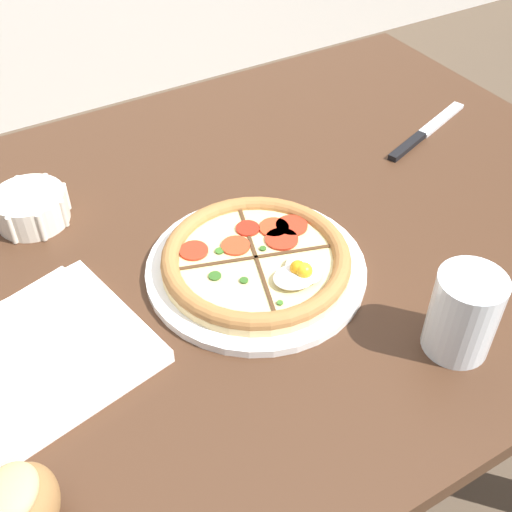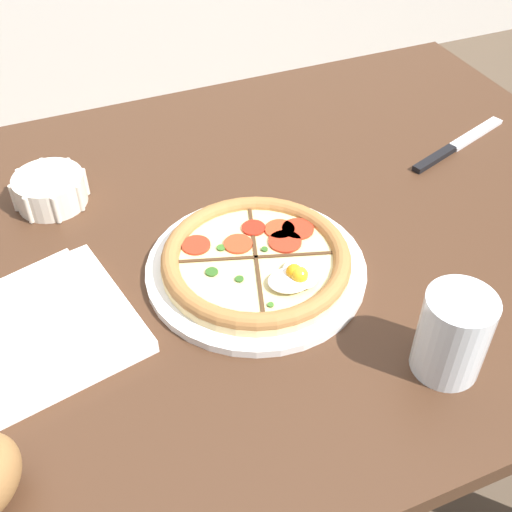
{
  "view_description": "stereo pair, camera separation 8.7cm",
  "coord_description": "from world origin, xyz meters",
  "px_view_note": "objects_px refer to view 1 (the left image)",
  "views": [
    {
      "loc": [
        -0.41,
        -0.64,
        1.39
      ],
      "look_at": [
        -0.08,
        -0.08,
        0.81
      ],
      "focal_mm": 45.0,
      "sensor_mm": 36.0,
      "label": 1
    },
    {
      "loc": [
        -0.33,
        -0.68,
        1.39
      ],
      "look_at": [
        -0.08,
        -0.08,
        0.81
      ],
      "focal_mm": 45.0,
      "sensor_mm": 36.0,
      "label": 2
    }
  ],
  "objects_px": {
    "knife_main": "(426,131)",
    "water_glass": "(462,317)",
    "bread_piece_near": "(15,512)",
    "dining_table": "(272,275)",
    "pizza": "(257,262)",
    "ramekin_bowl": "(31,207)",
    "napkin_folded": "(34,356)"
  },
  "relations": [
    {
      "from": "water_glass",
      "to": "napkin_folded",
      "type": "bearing_deg",
      "value": 153.01
    },
    {
      "from": "napkin_folded",
      "to": "water_glass",
      "type": "bearing_deg",
      "value": -26.99
    },
    {
      "from": "ramekin_bowl",
      "to": "napkin_folded",
      "type": "height_order",
      "value": "ramekin_bowl"
    },
    {
      "from": "dining_table",
      "to": "bread_piece_near",
      "type": "xyz_separation_m",
      "value": [
        -0.46,
        -0.29,
        0.16
      ]
    },
    {
      "from": "knife_main",
      "to": "dining_table",
      "type": "bearing_deg",
      "value": 172.29
    },
    {
      "from": "water_glass",
      "to": "ramekin_bowl",
      "type": "bearing_deg",
      "value": 126.79
    },
    {
      "from": "pizza",
      "to": "bread_piece_near",
      "type": "distance_m",
      "value": 0.43
    },
    {
      "from": "ramekin_bowl",
      "to": "bread_piece_near",
      "type": "xyz_separation_m",
      "value": [
        -0.15,
        -0.47,
        0.02
      ]
    },
    {
      "from": "dining_table",
      "to": "napkin_folded",
      "type": "xyz_separation_m",
      "value": [
        -0.39,
        -0.09,
        0.13
      ]
    },
    {
      "from": "ramekin_bowl",
      "to": "napkin_folded",
      "type": "xyz_separation_m",
      "value": [
        -0.08,
        -0.28,
        -0.01
      ]
    },
    {
      "from": "pizza",
      "to": "napkin_folded",
      "type": "xyz_separation_m",
      "value": [
        -0.31,
        -0.0,
        -0.0
      ]
    },
    {
      "from": "dining_table",
      "to": "knife_main",
      "type": "xyz_separation_m",
      "value": [
        0.37,
        0.08,
        0.12
      ]
    },
    {
      "from": "bread_piece_near",
      "to": "water_glass",
      "type": "bearing_deg",
      "value": -3.61
    },
    {
      "from": "napkin_folded",
      "to": "bread_piece_near",
      "type": "bearing_deg",
      "value": -109.05
    },
    {
      "from": "dining_table",
      "to": "water_glass",
      "type": "bearing_deg",
      "value": -77.97
    },
    {
      "from": "ramekin_bowl",
      "to": "napkin_folded",
      "type": "relative_size",
      "value": 0.4
    },
    {
      "from": "pizza",
      "to": "knife_main",
      "type": "xyz_separation_m",
      "value": [
        0.45,
        0.16,
        -0.01
      ]
    },
    {
      "from": "knife_main",
      "to": "water_glass",
      "type": "bearing_deg",
      "value": -146.95
    },
    {
      "from": "knife_main",
      "to": "water_glass",
      "type": "xyz_separation_m",
      "value": [
        -0.31,
        -0.39,
        0.05
      ]
    },
    {
      "from": "bread_piece_near",
      "to": "water_glass",
      "type": "xyz_separation_m",
      "value": [
        0.52,
        -0.03,
        0.0
      ]
    },
    {
      "from": "pizza",
      "to": "ramekin_bowl",
      "type": "distance_m",
      "value": 0.36
    },
    {
      "from": "pizza",
      "to": "ramekin_bowl",
      "type": "xyz_separation_m",
      "value": [
        -0.23,
        0.27,
        0.01
      ]
    },
    {
      "from": "knife_main",
      "to": "water_glass",
      "type": "distance_m",
      "value": 0.5
    },
    {
      "from": "dining_table",
      "to": "pizza",
      "type": "bearing_deg",
      "value": -133.25
    },
    {
      "from": "ramekin_bowl",
      "to": "water_glass",
      "type": "xyz_separation_m",
      "value": [
        0.38,
        -0.51,
        0.02
      ]
    },
    {
      "from": "napkin_folded",
      "to": "bread_piece_near",
      "type": "distance_m",
      "value": 0.21
    },
    {
      "from": "dining_table",
      "to": "napkin_folded",
      "type": "relative_size",
      "value": 4.04
    },
    {
      "from": "dining_table",
      "to": "bread_piece_near",
      "type": "bearing_deg",
      "value": -147.99
    },
    {
      "from": "pizza",
      "to": "napkin_folded",
      "type": "distance_m",
      "value": 0.31
    },
    {
      "from": "napkin_folded",
      "to": "knife_main",
      "type": "relative_size",
      "value": 1.22
    },
    {
      "from": "pizza",
      "to": "ramekin_bowl",
      "type": "bearing_deg",
      "value": 130.87
    },
    {
      "from": "water_glass",
      "to": "bread_piece_near",
      "type": "bearing_deg",
      "value": 176.39
    }
  ]
}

